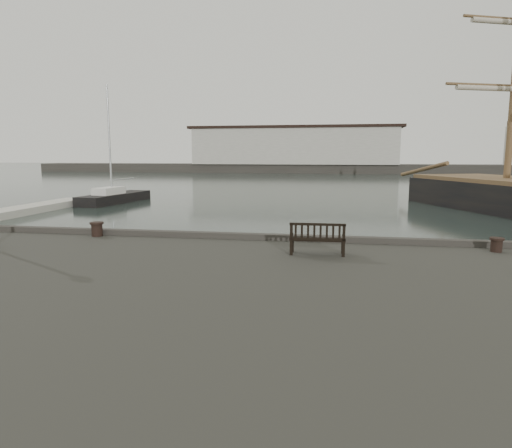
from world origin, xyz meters
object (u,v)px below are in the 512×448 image
at_px(bench, 317,245).
at_px(bollard_left, 97,229).
at_px(bollard_right, 497,245).
at_px(yacht_d, 115,200).

xyz_separation_m(bench, bollard_left, (-7.17, 1.51, -0.04)).
bearing_deg(bollard_left, bench, -11.91).
distance_m(bollard_left, bollard_right, 11.97).
xyz_separation_m(bench, yacht_d, (-18.75, 25.16, -1.59)).
relative_size(bench, yacht_d, 0.14).
height_order(bench, bollard_left, bench).
bearing_deg(yacht_d, bench, -46.24).
xyz_separation_m(bollard_left, yacht_d, (-11.58, 23.65, -1.56)).
relative_size(bollard_right, yacht_d, 0.04).
bearing_deg(bollard_right, bollard_left, 178.49).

